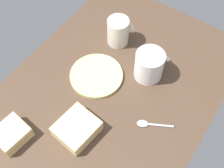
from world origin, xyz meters
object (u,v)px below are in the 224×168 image
object	(u,v)px
coffee_mug_milky	(118,31)
sandwich_side	(11,134)
sandwich_main	(77,128)
coffee_mug_black	(149,65)
spoon	(149,124)
plate_of_food	(96,76)

from	to	relation	value
coffee_mug_milky	sandwich_side	size ratio (longest dim) A/B	1.00
sandwich_main	coffee_mug_black	bearing A→B (deg)	167.41
coffee_mug_black	spoon	distance (cm)	19.43
coffee_mug_black	sandwich_main	distance (cm)	30.98
coffee_mug_milky	spoon	distance (cm)	35.09
plate_of_food	coffee_mug_milky	size ratio (longest dim) A/B	1.72
coffee_mug_milky	spoon	xyz separation A→B (cm)	(22.44, 26.52, -4.94)
coffee_mug_black	coffee_mug_milky	size ratio (longest dim) A/B	1.16
sandwich_main	sandwich_side	distance (cm)	19.03
plate_of_food	coffee_mug_black	distance (cm)	18.04
sandwich_main	spoon	distance (cm)	21.98
plate_of_food	spoon	bearing A→B (deg)	77.48
coffee_mug_black	coffee_mug_milky	world-z (taller)	same
coffee_mug_milky	sandwich_main	size ratio (longest dim) A/B	0.81
sandwich_side	spoon	bearing A→B (deg)	130.14
plate_of_food	spoon	distance (cm)	24.36
coffee_mug_black	sandwich_side	size ratio (longest dim) A/B	1.16
plate_of_food	coffee_mug_black	size ratio (longest dim) A/B	1.48
plate_of_food	coffee_mug_milky	world-z (taller)	coffee_mug_milky
plate_of_food	sandwich_side	distance (cm)	32.58
coffee_mug_milky	sandwich_side	distance (cm)	49.15
plate_of_food	coffee_mug_black	bearing A→B (deg)	127.65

